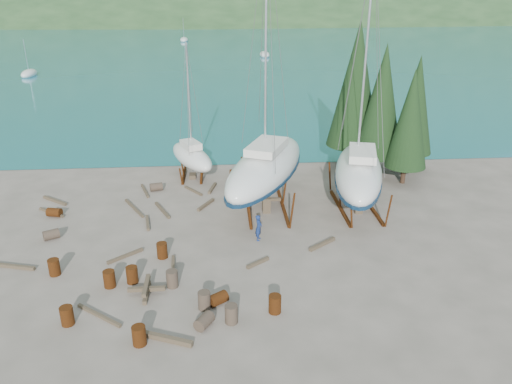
{
  "coord_description": "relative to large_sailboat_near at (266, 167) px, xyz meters",
  "views": [
    {
      "loc": [
        0.35,
        -23.98,
        13.93
      ],
      "look_at": [
        2.4,
        3.0,
        2.55
      ],
      "focal_mm": 35.0,
      "sensor_mm": 36.0,
      "label": 1
    }
  ],
  "objects": [
    {
      "name": "drum_15",
      "position": [
        -12.96,
        -3.43,
        -2.61
      ],
      "size": [
        1.05,
        0.92,
        0.58
      ],
      "primitive_type": "cylinder",
      "rotation": [
        1.57,
        0.0,
        2.05
      ],
      "color": "#2D2823",
      "rests_on": "ground"
    },
    {
      "name": "moored_boat_far",
      "position": [
        -11.28,
        103.72,
        -2.52
      ],
      "size": [
        2.0,
        5.0,
        6.05
      ],
      "color": "silver",
      "rests_on": "ground"
    },
    {
      "name": "moored_boat_left",
      "position": [
        -33.28,
        53.72,
        -2.52
      ],
      "size": [
        2.0,
        5.0,
        6.05
      ],
      "color": "silver",
      "rests_on": "ground"
    },
    {
      "name": "timber_pile_fore",
      "position": [
        -6.66,
        -9.59,
        -2.6
      ],
      "size": [
        1.8,
        1.8,
        0.6
      ],
      "color": "brown",
      "rests_on": "ground"
    },
    {
      "name": "timber_9",
      "position": [
        -4.94,
        3.17,
        -2.83
      ],
      "size": [
        1.38,
        1.75,
        0.15
      ],
      "primitive_type": "cube",
      "rotation": [
        0.0,
        0.0,
        0.65
      ],
      "color": "brown",
      "rests_on": "ground"
    },
    {
      "name": "cypress_near_right",
      "position": [
        9.22,
        5.72,
        2.89
      ],
      "size": [
        3.6,
        3.6,
        10.0
      ],
      "color": "black",
      "rests_on": "ground"
    },
    {
      "name": "timber_8",
      "position": [
        -3.99,
        0.58,
        -2.81
      ],
      "size": [
        1.14,
        1.77,
        0.19
      ],
      "primitive_type": "cube",
      "rotation": [
        0.0,
        0.0,
        2.61
      ],
      "color": "brown",
      "rests_on": "ground"
    },
    {
      "name": "far_house_center",
      "position": [
        -23.28,
        183.72,
        0.02
      ],
      "size": [
        6.6,
        5.6,
        5.6
      ],
      "color": "beige",
      "rests_on": "ground"
    },
    {
      "name": "far_hill",
      "position": [
        -3.28,
        313.72,
        -2.9
      ],
      "size": [
        800.0,
        360.0,
        110.0
      ],
      "primitive_type": "ellipsoid",
      "color": "#1F381C",
      "rests_on": "ground"
    },
    {
      "name": "drum_16",
      "position": [
        -5.47,
        -9.0,
        -2.46
      ],
      "size": [
        0.58,
        0.58,
        0.88
      ],
      "primitive_type": "cylinder",
      "color": "#2D2823",
      "rests_on": "ground"
    },
    {
      "name": "drum_2",
      "position": [
        -13.68,
        -0.32,
        -2.61
      ],
      "size": [
        0.99,
        0.77,
        0.58
      ],
      "primitive_type": "cylinder",
      "rotation": [
        1.57,
        0.0,
        1.34
      ],
      "color": "#5F3410",
      "rests_on": "ground"
    },
    {
      "name": "bay_water",
      "position": [
        -3.28,
        308.72,
        -2.9
      ],
      "size": [
        700.0,
        700.0,
        0.0
      ],
      "primitive_type": "plane",
      "color": "#196C81",
      "rests_on": "ground"
    },
    {
      "name": "small_sailboat_shore",
      "position": [
        -5.1,
        6.25,
        -1.24
      ],
      "size": [
        4.42,
        6.51,
        10.03
      ],
      "rotation": [
        0.0,
        0.0,
        0.43
      ],
      "color": "silver",
      "rests_on": "ground"
    },
    {
      "name": "drum_9",
      "position": [
        -7.61,
        3.58,
        -2.61
      ],
      "size": [
        1.0,
        0.78,
        0.58
      ],
      "primitive_type": "cylinder",
      "rotation": [
        1.57,
        0.0,
        1.82
      ],
      "color": "#2D2823",
      "rests_on": "ground"
    },
    {
      "name": "drum_17",
      "position": [
        -2.64,
        -12.06,
        -2.46
      ],
      "size": [
        0.58,
        0.58,
        0.88
      ],
      "primitive_type": "cylinder",
      "color": "#2D2823",
      "rests_on": "ground"
    },
    {
      "name": "timber_4",
      "position": [
        -7.58,
        -1.89,
        -2.82
      ],
      "size": [
        0.5,
        1.99,
        0.17
      ],
      "primitive_type": "cube",
      "rotation": [
        0.0,
        0.0,
        0.17
      ],
      "color": "brown",
      "rests_on": "ground"
    },
    {
      "name": "timber_12",
      "position": [
        -8.29,
        -5.93,
        -2.82
      ],
      "size": [
        1.79,
        1.52,
        0.17
      ],
      "primitive_type": "cube",
      "rotation": [
        0.0,
        0.0,
        2.26
      ],
      "color": "brown",
      "rests_on": "ground"
    },
    {
      "name": "timber_7",
      "position": [
        -1.08,
        -7.2,
        -2.81
      ],
      "size": [
        1.31,
        1.04,
        0.17
      ],
      "primitive_type": "cube",
      "rotation": [
        0.0,
        0.0,
        2.21
      ],
      "color": "brown",
      "rests_on": "ground"
    },
    {
      "name": "drum_4",
      "position": [
        -1.79,
        5.96,
        -2.61
      ],
      "size": [
        0.93,
        0.66,
        0.58
      ],
      "primitive_type": "cylinder",
      "rotation": [
        1.57,
        0.0,
        1.48
      ],
      "color": "#5F3410",
      "rests_on": "ground"
    },
    {
      "name": "ground",
      "position": [
        -3.28,
        -6.28,
        -2.9
      ],
      "size": [
        600.0,
        600.0,
        0.0
      ],
      "primitive_type": "plane",
      "color": "#5F564B",
      "rests_on": "ground"
    },
    {
      "name": "cypress_back_left",
      "position": [
        7.72,
        7.72,
        3.76
      ],
      "size": [
        4.14,
        4.14,
        11.5
      ],
      "color": "black",
      "rests_on": "ground"
    },
    {
      "name": "timber_10",
      "position": [
        -6.84,
        -0.04,
        -2.82
      ],
      "size": [
        1.24,
        2.48,
        0.16
      ],
      "primitive_type": "cube",
      "rotation": [
        0.0,
        0.0,
        0.43
      ],
      "color": "brown",
      "rests_on": "ground"
    },
    {
      "name": "large_sailboat_near",
      "position": [
        0.0,
        0.0,
        0.0
      ],
      "size": [
        7.71,
        11.8,
        18.02
      ],
      "rotation": [
        0.0,
        0.0,
        -0.42
      ],
      "color": "silver",
      "rests_on": "ground"
    },
    {
      "name": "large_sailboat_far",
      "position": [
        5.99,
        -0.6,
        -0.27
      ],
      "size": [
        5.42,
        10.6,
        16.12
      ],
      "rotation": [
        0.0,
        0.0,
        -0.25
      ],
      "color": "silver",
      "rests_on": "ground"
    },
    {
      "name": "cypress_mid_right",
      "position": [
        10.72,
        3.72,
        2.02
      ],
      "size": [
        3.06,
        3.06,
        8.5
      ],
      "color": "black",
      "rests_on": "ground"
    },
    {
      "name": "drum_8",
      "position": [
        -11.61,
        -7.44,
        -2.46
      ],
      "size": [
        0.58,
        0.58,
        0.88
      ],
      "primitive_type": "cylinder",
      "color": "#5F3410",
      "rests_on": "ground"
    },
    {
      "name": "moored_boat_mid",
      "position": [
        6.72,
        73.72,
        -2.52
      ],
      "size": [
        2.0,
        5.0,
        6.05
      ],
      "color": "silver",
      "rests_on": "ground"
    },
    {
      "name": "timber_16",
      "position": [
        -5.55,
        -13.04,
        -2.79
      ],
      "size": [
        2.58,
        1.23,
        0.23
      ],
      "primitive_type": "cube",
      "rotation": [
        0.0,
        0.0,
        1.18
      ],
      "color": "brown",
      "rests_on": "ground"
    },
    {
      "name": "cypress_far_right",
      "position": [
        12.22,
        6.72,
        2.31
      ],
      "size": [
        3.24,
        3.24,
        9.0
      ],
      "color": "black",
      "rests_on": "ground"
    },
    {
      "name": "timber_14",
      "position": [
        -14.19,
        -6.55,
        -2.81
      ],
      "size": [
        2.82,
        0.94,
        0.18
      ],
      "primitive_type": "cube",
      "rotation": [
        0.0,
        0.0,
        1.3
      ],
      "color": "brown",
      "rests_on": "ground"
    },
    {
      "name": "drum_10",
      "position": [
        -7.5,
        -8.47,
        -2.46
      ],
      "size": [
        0.58,
        0.58,
        0.88
      ],
      "primitive_type": "cylinder",
      "color": "#5F3410",
      "rests_on": "ground"
    },
    {
      "name": "far_house_left",
      "position": [
        -63.28,
        183.72,
        0.02
      ],
      "size": [
        6.6,
        5.6,
        5.6
      ],
      "color": "beige",
      "rests_on": "ground"
    },
    {
      "name": "drum_14",
      "position": [
        -6.24,
        -6.1,
        -2.46
      ],
      "size": [
        0.58,
        0.58,
        0.88
      ],
      "primitive_type": "cylinder",
      "color": "#5F3410",
      "rests_on": "ground"
    },
    {
      "name": "timber_15",
      "position": [
        -8.75,
        0.46,
        -2.83
      ],
      "size": [
        1.66,
        2.88,
        0.15
      ],
      "primitive_type": "cube",
      "rotation": [
        0.0,
        0.0,
        0.5
      ],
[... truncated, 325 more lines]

